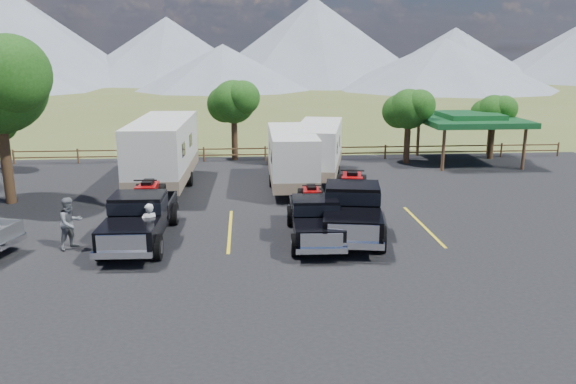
{
  "coord_description": "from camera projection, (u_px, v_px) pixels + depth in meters",
  "views": [
    {
      "loc": [
        -1.32,
        -17.76,
        7.17
      ],
      "look_at": [
        0.36,
        3.97,
        1.6
      ],
      "focal_mm": 35.0,
      "sensor_mm": 36.0,
      "label": 1
    }
  ],
  "objects": [
    {
      "name": "trailer_right",
      "position": [
        319.0,
        150.0,
        31.63
      ],
      "size": [
        3.73,
        8.81,
        3.05
      ],
      "rotation": [
        0.0,
        0.0,
        -0.21
      ],
      "color": "silver",
      "rests_on": "asphalt_lot"
    },
    {
      "name": "stall_lines",
      "position": [
        279.0,
        229.0,
        22.88
      ],
      "size": [
        12.12,
        5.5,
        0.01
      ],
      "color": "yellow",
      "rests_on": "asphalt_lot"
    },
    {
      "name": "asphalt_lot",
      "position": [
        281.0,
        237.0,
        21.92
      ],
      "size": [
        44.0,
        34.0,
        0.04
      ],
      "primitive_type": "cube",
      "color": "black",
      "rests_on": "ground"
    },
    {
      "name": "trailer_center",
      "position": [
        292.0,
        158.0,
        29.28
      ],
      "size": [
        2.35,
        8.7,
        3.03
      ],
      "rotation": [
        0.0,
        0.0,
        -0.01
      ],
      "color": "silver",
      "rests_on": "asphalt_lot"
    },
    {
      "name": "person_a",
      "position": [
        150.0,
        227.0,
        20.27
      ],
      "size": [
        0.76,
        0.66,
        1.76
      ],
      "primitive_type": "imported",
      "rotation": [
        0.0,
        0.0,
        3.58
      ],
      "color": "silver",
      "rests_on": "asphalt_lot"
    },
    {
      "name": "pavilion",
      "position": [
        470.0,
        120.0,
        35.73
      ],
      "size": [
        6.2,
        6.2,
        3.22
      ],
      "color": "brown",
      "rests_on": "ground"
    },
    {
      "name": "rail_fence",
      "position": [
        296.0,
        152.0,
        36.9
      ],
      "size": [
        36.12,
        0.12,
        1.0
      ],
      "color": "brown",
      "rests_on": "ground"
    },
    {
      "name": "tree_ne_b",
      "position": [
        493.0,
        112.0,
        36.78
      ],
      "size": [
        2.77,
        2.59,
        4.27
      ],
      "color": "#312013",
      "rests_on": "ground"
    },
    {
      "name": "rig_right",
      "position": [
        352.0,
        205.0,
        22.32
      ],
      "size": [
        3.29,
        7.02,
        2.25
      ],
      "rotation": [
        0.0,
        0.0,
        -0.17
      ],
      "color": "black",
      "rests_on": "asphalt_lot"
    },
    {
      "name": "rig_center",
      "position": [
        314.0,
        216.0,
        21.58
      ],
      "size": [
        2.12,
        5.63,
        1.86
      ],
      "rotation": [
        0.0,
        0.0,
        -0.03
      ],
      "color": "black",
      "rests_on": "asphalt_lot"
    },
    {
      "name": "tree_north",
      "position": [
        233.0,
        102.0,
        36.3
      ],
      "size": [
        3.46,
        3.24,
        5.25
      ],
      "color": "#312013",
      "rests_on": "ground"
    },
    {
      "name": "tree_ne_a",
      "position": [
        408.0,
        109.0,
        35.27
      ],
      "size": [
        3.11,
        2.92,
        4.76
      ],
      "color": "#312013",
      "rests_on": "ground"
    },
    {
      "name": "rig_left",
      "position": [
        141.0,
        215.0,
        21.34
      ],
      "size": [
        2.34,
        6.32,
        2.09
      ],
      "rotation": [
        0.0,
        0.0,
        -0.03
      ],
      "color": "black",
      "rests_on": "asphalt_lot"
    },
    {
      "name": "mountain_range",
      "position": [
        213.0,
        45.0,
        118.87
      ],
      "size": [
        209.0,
        71.0,
        20.0
      ],
      "color": "slate",
      "rests_on": "ground"
    },
    {
      "name": "ground",
      "position": [
        286.0,
        267.0,
        19.03
      ],
      "size": [
        320.0,
        320.0,
        0.0
      ],
      "primitive_type": "plane",
      "color": "#535C27",
      "rests_on": "ground"
    },
    {
      "name": "trailer_left",
      "position": [
        163.0,
        153.0,
        29.24
      ],
      "size": [
        2.92,
        10.36,
        3.6
      ],
      "rotation": [
        0.0,
        0.0,
        -0.03
      ],
      "color": "silver",
      "rests_on": "asphalt_lot"
    },
    {
      "name": "person_b",
      "position": [
        70.0,
        223.0,
        20.46
      ],
      "size": [
        1.16,
        1.19,
        1.93
      ],
      "primitive_type": "imported",
      "rotation": [
        0.0,
        0.0,
        0.89
      ],
      "color": "slate",
      "rests_on": "asphalt_lot"
    }
  ]
}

